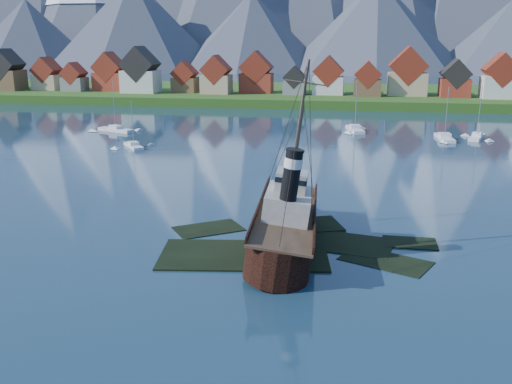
% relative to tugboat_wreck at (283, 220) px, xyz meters
% --- Properties ---
extents(ground, '(1400.00, 1400.00, 0.00)m').
position_rel_tugboat_wreck_xyz_m(ground, '(-0.67, -2.74, -2.77)').
color(ground, '#183345').
rests_on(ground, ground).
extents(shoal, '(31.71, 21.24, 1.14)m').
position_rel_tugboat_wreck_xyz_m(shoal, '(1.11, -0.58, -3.12)').
color(shoal, black).
rests_on(shoal, ground).
extents(shore_bank, '(600.00, 80.00, 3.20)m').
position_rel_tugboat_wreck_xyz_m(shore_bank, '(-0.67, 167.26, -2.77)').
color(shore_bank, '#254D16').
rests_on(shore_bank, ground).
extents(seawall, '(600.00, 2.50, 2.00)m').
position_rel_tugboat_wreck_xyz_m(seawall, '(-0.67, 129.26, -2.77)').
color(seawall, '#3F3D38').
rests_on(seawall, ground).
extents(town, '(250.96, 16.69, 17.30)m').
position_rel_tugboat_wreck_xyz_m(town, '(-33.79, 149.45, 6.21)').
color(town, maroon).
rests_on(town, ground).
extents(tugboat_wreck, '(6.44, 27.75, 21.99)m').
position_rel_tugboat_wreck_xyz_m(tugboat_wreck, '(0.00, 0.00, 0.00)').
color(tugboat_wreck, black).
rests_on(tugboat_wreck, ground).
extents(sailboat_a, '(6.85, 8.14, 10.46)m').
position_rel_tugboat_wreck_xyz_m(sailboat_a, '(-39.29, 53.55, -2.54)').
color(sailboat_a, silver).
rests_on(sailboat_a, ground).
extents(sailboat_c, '(10.45, 6.19, 13.19)m').
position_rel_tugboat_wreck_xyz_m(sailboat_c, '(-51.96, 73.62, -2.48)').
color(sailboat_c, silver).
rests_on(sailboat_c, ground).
extents(sailboat_d, '(5.52, 9.65, 12.86)m').
position_rel_tugboat_wreck_xyz_m(sailboat_d, '(35.86, 77.57, -2.48)').
color(sailboat_d, silver).
rests_on(sailboat_d, ground).
extents(sailboat_e, '(3.52, 11.08, 12.65)m').
position_rel_tugboat_wreck_xyz_m(sailboat_e, '(28.24, 75.36, -2.50)').
color(sailboat_e, silver).
rests_on(sailboat_e, ground).
extents(sailboat_f, '(5.09, 11.40, 13.26)m').
position_rel_tugboat_wreck_xyz_m(sailboat_f, '(7.64, 84.64, -2.48)').
color(sailboat_f, silver).
rests_on(sailboat_f, ground).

